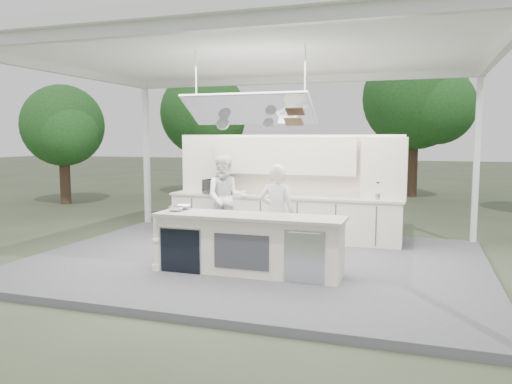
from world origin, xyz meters
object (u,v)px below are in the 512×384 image
(sous_chef, at_px, (226,198))
(demo_island, at_px, (247,244))
(back_counter, at_px, (283,217))
(head_chef, at_px, (277,214))

(sous_chef, bearing_deg, demo_island, -82.96)
(demo_island, height_order, sous_chef, sous_chef)
(back_counter, xyz_separation_m, head_chef, (0.47, -2.06, 0.39))
(back_counter, height_order, sous_chef, sous_chef)
(demo_island, distance_m, sous_chef, 2.69)
(back_counter, distance_m, head_chef, 2.15)
(head_chef, xyz_separation_m, sous_chef, (-1.58, 1.56, 0.04))
(demo_island, xyz_separation_m, sous_chef, (-1.30, 2.31, 0.43))
(back_counter, distance_m, sous_chef, 1.30)
(demo_island, height_order, head_chef, head_chef)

